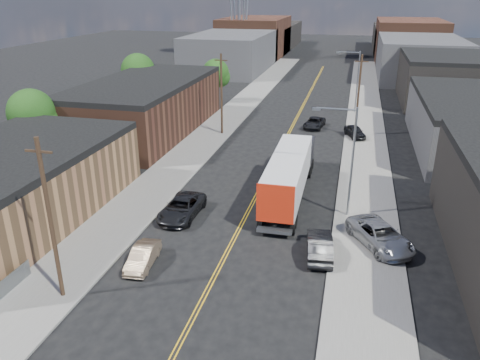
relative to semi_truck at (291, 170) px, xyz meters
The scene contains 28 objects.
ground 32.11m from the semi_truck, 95.12° to the left, with size 260.00×260.00×0.00m, color black.
centerline 17.30m from the semi_truck, 99.61° to the left, with size 0.32×120.00×0.01m, color gold.
sidewalk_left 21.06m from the semi_truck, 126.19° to the left, with size 5.00×140.00×0.15m, color slate.
sidewalk_right 18.30m from the semi_truck, 68.54° to the left, with size 5.00×140.00×0.15m, color slate.
warehouse_tan 23.18m from the semi_truck, 154.14° to the right, with size 12.00×22.00×5.60m.
warehouse_brown 26.24m from the semi_truck, 142.70° to the left, with size 12.00×26.00×6.60m.
industrial_right_c 47.90m from the semi_truck, 66.44° to the left, with size 14.00×22.00×7.60m.
skyline_left_a 70.71m from the semi_truck, 108.87° to the left, with size 16.00×30.00×8.00m, color #333336.
skyline_right_a 69.07m from the semi_truck, 75.63° to the left, with size 16.00×30.00×8.00m, color #333336.
skyline_left_b 94.73m from the semi_truck, 103.97° to the left, with size 16.00×26.00×10.00m, color #4B2B1E.
skyline_right_b 93.51m from the semi_truck, 79.43° to the left, with size 16.00×26.00×10.00m, color #4B2B1E.
skyline_left_c 114.21m from the semi_truck, 101.55° to the left, with size 16.00×40.00×7.00m, color black.
skyline_right_c 113.20m from the semi_truck, 81.29° to the left, with size 16.00×40.00×7.00m, color black.
streetlight_near 6.37m from the semi_truck, 33.28° to the right, with size 3.39×0.25×9.00m.
streetlight_far 32.37m from the semi_truck, 81.55° to the left, with size 3.39×0.25×9.00m.
utility_pole_left_near 21.39m from the semi_truck, 121.41° to the right, with size 1.60×0.26×10.00m.
utility_pole_left_far 20.37m from the semi_truck, 123.21° to the left, with size 1.60×0.26×10.00m.
utility_pole_right 20.77m from the semi_truck, 74.97° to the left, with size 1.60×0.26×10.00m.
tree_left_near 27.01m from the semi_truck, behind, with size 4.85×4.76×7.91m.
tree_left_mid 38.09m from the semi_truck, 134.90° to the left, with size 5.10×5.04×8.37m.
tree_left_far 37.89m from the semi_truck, 116.37° to the left, with size 4.35×4.20×6.97m.
semi_truck is the anchor object (origin of this frame).
car_left_b 15.94m from the semi_truck, 119.75° to the right, with size 1.39×3.99×1.32m, color #7C6751.
car_left_c 10.22m from the semi_truck, 141.15° to the right, with size 2.61×5.66×1.57m, color black.
car_right_oncoming 10.46m from the semi_truck, 70.54° to the right, with size 1.67×4.79×1.58m, color black.
car_right_lot_a 10.77m from the semi_truck, 45.27° to the right, with size 2.70×5.85×1.63m, color #9B9CA0.
car_right_lot_c 19.84m from the semi_truck, 74.34° to the left, with size 1.67×4.15×1.41m, color black.
car_ahead_truck 22.69m from the semi_truck, 89.84° to the left, with size 2.22×4.81×1.34m, color black.
Camera 1 is at (7.65, -10.11, 17.11)m, focal length 35.00 mm.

